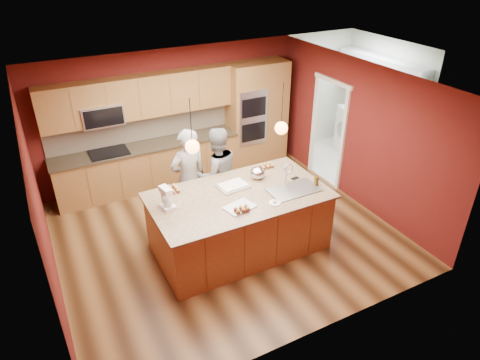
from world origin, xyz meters
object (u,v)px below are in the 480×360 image
person_left (189,179)px  person_right (217,174)px  island (240,221)px  stand_mixer (167,199)px  mixing_bowl (257,173)px

person_left → person_right: person_left is taller
island → stand_mixer: island is taller
island → person_left: bearing=114.1°
mixing_bowl → person_left: bearing=143.5°
person_right → stand_mixer: size_ratio=5.13×
island → mixing_bowl: island is taller
person_left → stand_mixer: size_ratio=5.39×
person_right → island: bearing=86.9°
person_left → mixing_bowl: bearing=137.9°
island → person_right: (0.07, 1.03, 0.35)m
person_right → stand_mixer: (-1.20, -0.87, 0.30)m
person_left → person_right: 0.53m
stand_mixer → person_right: bearing=25.6°
person_right → person_left: bearing=0.7°
person_left → stand_mixer: bearing=46.7°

